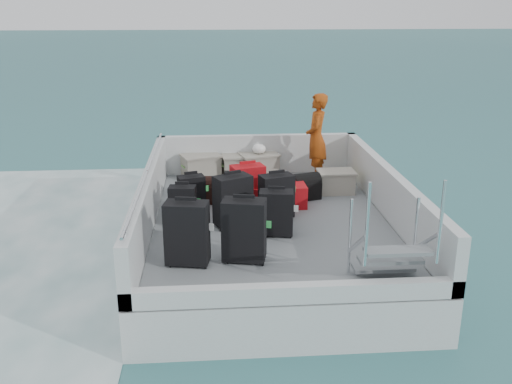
# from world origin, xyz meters

# --- Properties ---
(ground) EXTENTS (160.00, 160.00, 0.00)m
(ground) POSITION_xyz_m (0.00, 0.00, 0.00)
(ground) COLOR #1A525B
(ground) RESTS_ON ground
(ferry_hull) EXTENTS (3.60, 5.00, 0.60)m
(ferry_hull) POSITION_xyz_m (0.00, 0.00, 0.30)
(ferry_hull) COLOR silver
(ferry_hull) RESTS_ON ground
(deck) EXTENTS (3.30, 4.70, 0.02)m
(deck) POSITION_xyz_m (0.00, 0.00, 0.61)
(deck) COLOR gray
(deck) RESTS_ON ferry_hull
(deck_fittings) EXTENTS (3.60, 5.00, 0.90)m
(deck_fittings) POSITION_xyz_m (0.35, -0.32, 0.99)
(deck_fittings) COLOR silver
(deck_fittings) RESTS_ON deck
(suitcase_0) EXTENTS (0.55, 0.37, 0.78)m
(suitcase_0) POSITION_xyz_m (-1.14, -1.43, 1.01)
(suitcase_0) COLOR black
(suitcase_0) RESTS_ON deck
(suitcase_1) EXTENTS (0.39, 0.25, 0.56)m
(suitcase_1) POSITION_xyz_m (-1.25, -0.12, 0.90)
(suitcase_1) COLOR black
(suitcase_1) RESTS_ON deck
(suitcase_2) EXTENTS (0.43, 0.32, 0.56)m
(suitcase_2) POSITION_xyz_m (-1.14, 0.39, 0.90)
(suitcase_2) COLOR black
(suitcase_2) RESTS_ON deck
(suitcase_3) EXTENTS (0.56, 0.39, 0.77)m
(suitcase_3) POSITION_xyz_m (-0.46, -1.38, 1.01)
(suitcase_3) COLOR black
(suitcase_3) RESTS_ON deck
(suitcase_4) EXTENTS (0.57, 0.48, 0.73)m
(suitcase_4) POSITION_xyz_m (-0.55, -0.23, 0.98)
(suitcase_4) COLOR black
(suitcase_4) RESTS_ON deck
(suitcase_5) EXTENTS (0.55, 0.41, 0.67)m
(suitcase_5) POSITION_xyz_m (-0.30, 0.49, 0.96)
(suitcase_5) COLOR #B30D15
(suitcase_5) RESTS_ON deck
(suitcase_6) EXTENTS (0.48, 0.32, 0.62)m
(suitcase_6) POSITION_xyz_m (0.01, -0.61, 0.93)
(suitcase_6) COLOR black
(suitcase_6) RESTS_ON deck
(suitcase_7) EXTENTS (0.53, 0.39, 0.65)m
(suitcase_7) POSITION_xyz_m (0.08, 0.01, 0.95)
(suitcase_7) COLOR black
(suitcase_7) RESTS_ON deck
(suitcase_8) EXTENTS (0.88, 0.59, 0.34)m
(suitcase_8) POSITION_xyz_m (0.16, 0.60, 0.79)
(suitcase_8) COLOR #B30D15
(suitcase_8) RESTS_ON deck
(duffel_0) EXTENTS (0.52, 0.35, 0.32)m
(duffel_0) POSITION_xyz_m (-0.86, 0.82, 0.78)
(duffel_0) COLOR black
(duffel_0) RESTS_ON deck
(duffel_1) EXTENTS (0.55, 0.35, 0.32)m
(duffel_1) POSITION_xyz_m (-0.38, 1.08, 0.78)
(duffel_1) COLOR black
(duffel_1) RESTS_ON deck
(duffel_2) EXTENTS (0.50, 0.41, 0.32)m
(duffel_2) POSITION_xyz_m (0.65, 0.87, 0.78)
(duffel_2) COLOR black
(duffel_2) RESTS_ON deck
(crate_0) EXTENTS (0.74, 0.62, 0.38)m
(crate_0) POSITION_xyz_m (-1.03, 2.20, 0.81)
(crate_0) COLOR gray
(crate_0) RESTS_ON deck
(crate_1) EXTENTS (0.63, 0.46, 0.36)m
(crate_1) POSITION_xyz_m (-0.33, 2.20, 0.80)
(crate_1) COLOR gray
(crate_1) RESTS_ON deck
(crate_2) EXTENTS (0.72, 0.58, 0.38)m
(crate_2) POSITION_xyz_m (0.01, 2.20, 0.81)
(crate_2) COLOR gray
(crate_2) RESTS_ON deck
(crate_3) EXTENTS (0.57, 0.40, 0.34)m
(crate_3) POSITION_xyz_m (1.19, 1.13, 0.79)
(crate_3) COLOR gray
(crate_3) RESTS_ON deck
(yellow_bag) EXTENTS (0.28, 0.26, 0.22)m
(yellow_bag) POSITION_xyz_m (1.45, 1.72, 0.73)
(yellow_bag) COLOR gold
(yellow_bag) RESTS_ON deck
(white_bag) EXTENTS (0.24, 0.24, 0.18)m
(white_bag) POSITION_xyz_m (0.01, 2.20, 1.09)
(white_bag) COLOR white
(white_bag) RESTS_ON crate_2
(passenger) EXTENTS (0.47, 0.62, 1.53)m
(passenger) POSITION_xyz_m (0.97, 1.84, 1.38)
(passenger) COLOR #DA5614
(passenger) RESTS_ON deck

